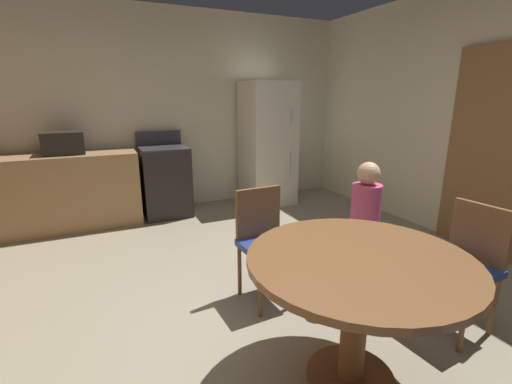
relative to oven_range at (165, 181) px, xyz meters
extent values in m
plane|color=gray|center=(0.14, -2.75, -0.47)|extent=(14.00, 14.00, 0.00)
cube|color=beige|center=(0.14, 0.40, 0.88)|extent=(5.60, 0.12, 2.70)
cube|color=beige|center=(2.84, -2.43, 0.88)|extent=(0.12, 5.65, 2.70)
cube|color=#9E754C|center=(-1.36, 0.00, -0.02)|extent=(2.01, 0.60, 0.90)
cube|color=black|center=(0.00, 0.00, -0.02)|extent=(0.60, 0.60, 0.90)
cube|color=#38383D|center=(0.00, 0.00, 0.44)|extent=(0.60, 0.60, 0.02)
cube|color=#38383D|center=(0.00, 0.28, 0.54)|extent=(0.60, 0.04, 0.18)
cube|color=silver|center=(1.50, -0.05, 0.41)|extent=(0.68, 0.66, 1.76)
cylinder|color=#B2B2B7|center=(1.68, -0.39, 0.81)|extent=(0.02, 0.02, 0.22)
cylinder|color=#B2B2B7|center=(1.68, -0.39, 0.16)|extent=(0.02, 0.02, 0.30)
cube|color=black|center=(-1.13, 0.00, 0.56)|extent=(0.44, 0.32, 0.26)
cube|color=olive|center=(2.74, -2.47, 0.55)|extent=(0.05, 0.84, 2.04)
cylinder|color=brown|center=(0.37, -3.38, -0.45)|extent=(0.49, 0.49, 0.03)
cylinder|color=brown|center=(0.37, -3.38, -0.11)|extent=(0.14, 0.14, 0.72)
cylinder|color=brown|center=(0.37, -3.38, 0.27)|extent=(1.17, 1.17, 0.04)
cylinder|color=brown|center=(0.50, -2.62, -0.25)|extent=(0.03, 0.03, 0.43)
cylinder|color=brown|center=(0.16, -2.63, -0.25)|extent=(0.03, 0.03, 0.43)
cylinder|color=brown|center=(0.48, -2.28, -0.25)|extent=(0.03, 0.03, 0.43)
cylinder|color=brown|center=(0.14, -2.29, -0.25)|extent=(0.03, 0.03, 0.43)
cube|color=navy|center=(0.32, -2.46, -0.02)|extent=(0.42, 0.42, 0.05)
cube|color=brown|center=(0.31, -2.28, 0.19)|extent=(0.38, 0.06, 0.42)
cylinder|color=brown|center=(1.14, -3.49, -0.25)|extent=(0.03, 0.03, 0.43)
cylinder|color=brown|center=(1.11, -3.15, -0.25)|extent=(0.03, 0.03, 0.43)
cylinder|color=brown|center=(1.48, -3.46, -0.25)|extent=(0.03, 0.03, 0.43)
cylinder|color=brown|center=(1.45, -3.12, -0.25)|extent=(0.03, 0.03, 0.43)
cube|color=navy|center=(1.29, -3.31, -0.02)|extent=(0.43, 0.43, 0.05)
cube|color=brown|center=(1.47, -3.29, 0.19)|extent=(0.07, 0.38, 0.42)
cylinder|color=#665B51|center=(1.01, -2.70, -0.22)|extent=(0.17, 0.17, 0.50)
cylinder|color=#D14C7A|center=(1.01, -2.70, 0.24)|extent=(0.31, 0.31, 0.42)
sphere|color=#D6A884|center=(1.01, -2.70, 0.54)|extent=(0.17, 0.17, 0.17)
camera|label=1|loc=(-0.81, -4.67, 1.09)|focal=24.77mm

